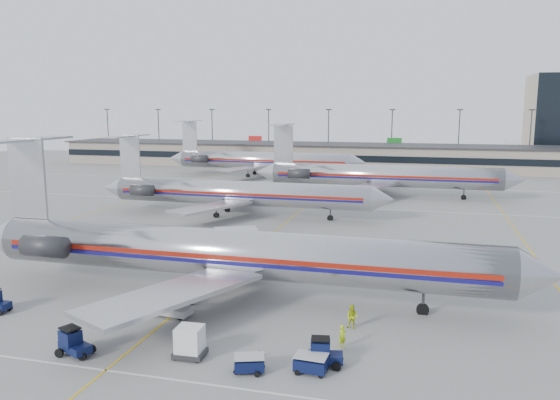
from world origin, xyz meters
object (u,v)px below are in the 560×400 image
(jet_second_row, at_px, (234,193))
(uld_container, at_px, (190,342))
(jet_foreground, at_px, (225,252))
(tug_center, at_px, (73,343))
(belt_loader, at_px, (167,307))

(jet_second_row, xyz_separation_m, uld_container, (12.86, -44.54, -2.37))
(jet_foreground, height_order, tug_center, jet_foreground)
(jet_second_row, distance_m, tug_center, 46.59)
(jet_foreground, relative_size, belt_loader, 10.68)
(jet_foreground, height_order, jet_second_row, jet_foreground)
(jet_second_row, distance_m, belt_loader, 39.43)
(jet_second_row, bearing_deg, belt_loader, -77.84)
(jet_second_row, xyz_separation_m, tug_center, (5.51, -46.19, -2.55))
(belt_loader, bearing_deg, uld_container, -46.58)
(tug_center, distance_m, belt_loader, 8.23)
(belt_loader, bearing_deg, jet_second_row, 108.66)
(jet_foreground, relative_size, jet_second_row, 1.13)
(jet_second_row, bearing_deg, tug_center, -83.20)
(jet_foreground, bearing_deg, jet_second_row, 108.38)
(uld_container, relative_size, belt_loader, 0.43)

